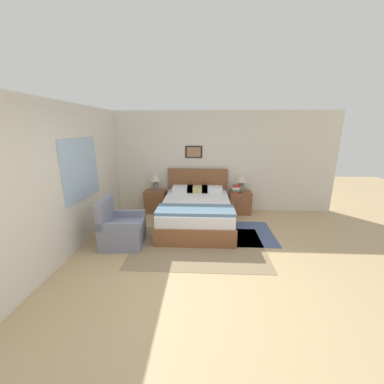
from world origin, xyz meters
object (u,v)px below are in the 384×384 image
(nightstand_near_window, at_px, (155,201))
(table_lamp_near_window, at_px, (155,179))
(bed, at_px, (196,212))
(armchair, at_px, (121,229))
(table_lamp_by_door, at_px, (242,179))
(nightstand_by_door, at_px, (240,202))

(nightstand_near_window, distance_m, table_lamp_near_window, 0.61)
(nightstand_near_window, bearing_deg, bed, -37.23)
(armchair, xyz_separation_m, nightstand_near_window, (0.30, 1.83, -0.00))
(table_lamp_near_window, relative_size, table_lamp_by_door, 1.00)
(armchair, distance_m, table_lamp_near_window, 1.96)
(bed, xyz_separation_m, table_lamp_by_door, (1.13, 0.85, 0.58))
(bed, distance_m, table_lamp_near_window, 1.51)
(nightstand_near_window, relative_size, table_lamp_near_window, 1.22)
(armchair, bearing_deg, nightstand_near_window, 166.23)
(armchair, bearing_deg, bed, 120.35)
(bed, relative_size, nightstand_by_door, 3.71)
(nightstand_by_door, height_order, table_lamp_by_door, table_lamp_by_door)
(bed, distance_m, nightstand_by_door, 1.40)
(table_lamp_near_window, height_order, table_lamp_by_door, same)
(bed, bearing_deg, table_lamp_by_door, 37.04)
(nightstand_near_window, distance_m, nightstand_by_door, 2.23)
(nightstand_near_window, bearing_deg, table_lamp_near_window, 18.20)
(nightstand_by_door, xyz_separation_m, table_lamp_by_door, (0.02, 0.01, 0.61))
(armchair, distance_m, nightstand_by_door, 3.13)
(armchair, bearing_deg, table_lamp_near_window, 165.66)
(armchair, xyz_separation_m, nightstand_by_door, (2.53, 1.83, -0.00))
(table_lamp_near_window, bearing_deg, armchair, -99.82)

